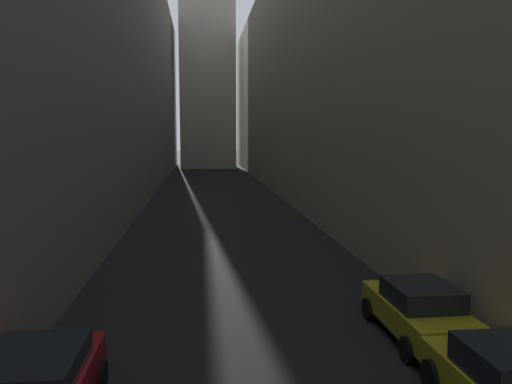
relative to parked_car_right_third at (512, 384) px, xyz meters
The scene contains 5 objects.
ground_plane 31.76m from the parked_car_right_third, 97.96° to the left, with size 264.00×264.00×0.00m, color black.
building_block_left 39.23m from the parked_car_right_third, 117.37° to the left, with size 14.83×108.00×23.47m, color slate.
building_block_right 35.63m from the parked_car_right_third, 77.90° to the left, with size 12.14×108.00×21.48m, color gray.
parked_car_right_third is the anchor object (origin of this frame).
parked_car_right_far 4.17m from the parked_car_right_third, 90.00° to the left, with size 1.96×4.27×1.51m.
Camera 1 is at (-1.32, 7.89, 5.40)m, focal length 36.61 mm.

